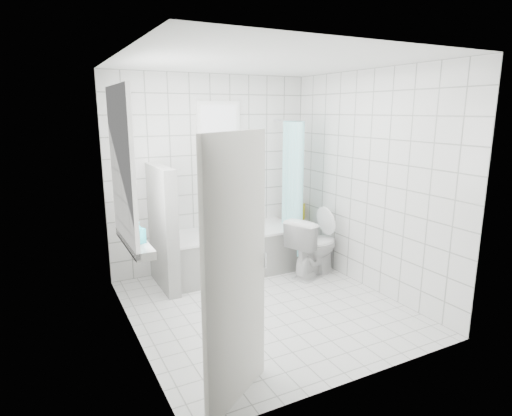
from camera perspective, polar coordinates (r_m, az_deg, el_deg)
ground at (r=4.88m, az=1.16°, el=-13.04°), size 3.00×3.00×0.00m
ceiling at (r=4.41m, az=1.32°, el=18.97°), size 3.00×3.00×0.00m
wall_back at (r=5.81m, az=-5.90°, el=4.57°), size 2.80×0.02×2.60m
wall_front at (r=3.26m, az=13.98°, el=-2.26°), size 2.80×0.02×2.60m
wall_left at (r=4.00m, az=-16.65°, el=0.34°), size 0.02×3.00×2.60m
wall_right at (r=5.27m, az=14.74°, el=3.38°), size 0.02×3.00×2.60m
window_left at (r=4.25m, az=-17.10°, el=5.13°), size 0.01×0.90×1.40m
window_back at (r=5.75m, az=-4.93°, el=11.02°), size 0.50×0.01×0.50m
window_sill at (r=4.41m, az=-15.90°, el=-4.38°), size 0.18×1.02×0.08m
door at (r=3.07m, az=-2.67°, el=-8.76°), size 0.68×0.48×2.00m
bathtub at (r=5.75m, az=-3.08°, el=-5.80°), size 1.76×0.77×0.58m
partition_wall at (r=5.27m, az=-12.33°, el=-2.62°), size 0.15×0.85×1.50m
tiled_ledge at (r=6.50m, az=5.35°, el=-3.77°), size 0.40×0.24×0.55m
toilet at (r=5.67m, az=7.72°, el=-5.06°), size 0.88×0.69×0.79m
curtain_rod at (r=5.82m, az=4.35°, el=11.54°), size 0.02×0.80×0.02m
shower_curtain at (r=5.80m, az=4.88°, el=2.58°), size 0.14×0.48×1.78m
tub_faucet at (r=5.94m, az=-3.60°, el=0.39°), size 0.18×0.06×0.06m
sill_bottles at (r=4.36m, az=-15.85°, el=-2.56°), size 0.20×0.42×0.26m
ledge_bottles at (r=6.35m, az=5.48°, el=-0.49°), size 0.18×0.20×0.25m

